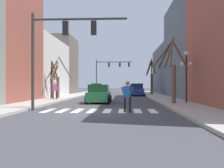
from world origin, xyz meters
The scene contains 19 objects.
ground_plane centered at (0.00, 0.00, 0.00)m, with size 240.00×240.00×0.00m, color #424247.
sidewalk_left centered at (-5.70, 0.00, 0.07)m, with size 2.70×90.00×0.15m.
sidewalk_right centered at (5.70, 0.00, 0.07)m, with size 2.70×90.00×0.15m.
building_row_left centered at (-10.05, 12.84, 4.81)m, with size 6.00×39.03×11.76m.
building_row_right centered at (10.05, 13.66, 5.38)m, with size 6.00×43.43×12.19m.
crosswalk_stripes centered at (0.00, 0.77, 0.00)m, with size 6.75×2.60×0.01m.
traffic_signal_near centered at (-2.45, 0.74, 4.27)m, with size 5.82×0.28×5.94m.
traffic_signal_far centered at (-1.47, 36.67, 4.84)m, with size 7.22×0.28×6.50m.
street_lamp_right_corner centered at (6.31, 5.83, 3.04)m, with size 0.95×0.36×4.07m.
car_at_intersection centered at (-0.74, 7.59, 0.74)m, with size 2.04×4.11×1.58m.
car_parked_right_far centered at (3.21, 22.67, 0.82)m, with size 2.04×4.59×1.76m.
car_parked_left_mid centered at (3.21, 35.81, 0.80)m, with size 2.04×4.12×1.72m.
car_parked_left_near centered at (-3.21, 28.65, 0.83)m, with size 2.05×4.70×1.80m.
pedestrian_on_left_sidewalk centered at (1.64, -0.13, 1.05)m, with size 0.75×0.35×1.78m.
pedestrian_waiting_at_curb centered at (-5.34, 10.35, 1.18)m, with size 0.73×0.37×1.74m.
street_tree_right_mid centered at (5.62, 25.95, 2.91)m, with size 1.35×3.42×5.54m.
street_tree_left_mid centered at (5.13, 5.55, 2.79)m, with size 2.86×3.35×5.13m.
street_tree_right_far centered at (-6.17, 12.52, 2.07)m, with size 1.12×1.85×3.96m.
street_tree_left_near centered at (-5.68, 12.64, 2.08)m, with size 2.72×2.48×4.46m.
Camera 1 is at (1.49, -14.92, 1.55)m, focal length 42.00 mm.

